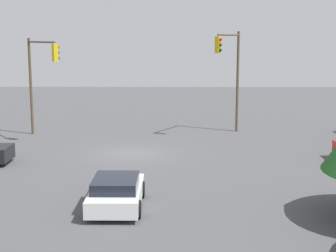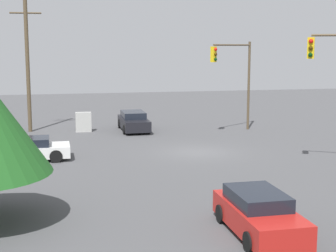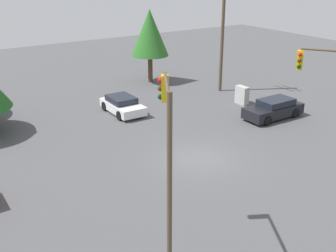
# 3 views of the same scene
# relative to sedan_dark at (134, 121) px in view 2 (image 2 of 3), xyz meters

# --- Properties ---
(ground_plane) EXTENTS (80.00, 80.00, 0.00)m
(ground_plane) POSITION_rel_sedan_dark_xyz_m (2.51, -8.61, -0.69)
(ground_plane) COLOR #4C4C4F
(sedan_dark) EXTENTS (1.96, 4.57, 1.41)m
(sedan_dark) POSITION_rel_sedan_dark_xyz_m (0.00, 0.00, 0.00)
(sedan_dark) COLOR black
(sedan_dark) RESTS_ON ground_plane
(sedan_white) EXTENTS (4.04, 2.06, 1.25)m
(sedan_white) POSITION_rel_sedan_dark_xyz_m (-7.00, -8.69, -0.07)
(sedan_white) COLOR silver
(sedan_white) RESTS_ON ground_plane
(sedan_red) EXTENTS (1.96, 4.41, 1.43)m
(sedan_red) POSITION_rel_sedan_dark_xyz_m (0.85, -21.96, 0.01)
(sedan_red) COLOR red
(sedan_red) RESTS_ON ground_plane
(traffic_signal_main) EXTENTS (3.89, 2.89, 6.54)m
(traffic_signal_main) POSITION_rel_sedan_dark_xyz_m (7.08, -2.29, 3.83)
(traffic_signal_main) COLOR brown
(traffic_signal_main) RESTS_ON ground_plane
(utility_pole_tall) EXTENTS (2.20, 0.28, 10.14)m
(utility_pole_tall) POSITION_rel_sedan_dark_xyz_m (-7.49, 1.20, 4.67)
(utility_pole_tall) COLOR brown
(utility_pole_tall) RESTS_ON ground_plane
(electrical_cabinet) EXTENTS (1.13, 0.52, 1.44)m
(electrical_cabinet) POSITION_rel_sedan_dark_xyz_m (-3.67, 0.27, 0.03)
(electrical_cabinet) COLOR #B2B2AD
(electrical_cabinet) RESTS_ON ground_plane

